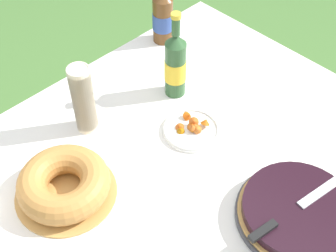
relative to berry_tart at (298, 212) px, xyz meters
name	(u,v)px	position (x,y,z in m)	size (l,w,h in m)	color
garden_table	(181,177)	(-0.09, 0.36, -0.10)	(1.43, 1.17, 0.74)	brown
tablecloth	(182,167)	(-0.09, 0.36, -0.04)	(1.44, 1.18, 0.10)	white
berry_tart	(298,212)	(0.00, 0.00, 0.00)	(0.35, 0.35, 0.06)	#38383D
serving_knife	(293,211)	(-0.03, 0.00, 0.04)	(0.37, 0.08, 0.01)	silver
bundt_cake	(64,184)	(-0.42, 0.53, 0.02)	(0.30, 0.30, 0.10)	tan
cup_stack	(83,100)	(-0.21, 0.70, 0.10)	(0.07, 0.07, 0.25)	beige
cider_bottle_green	(175,65)	(0.13, 0.61, 0.10)	(0.08, 0.08, 0.33)	#2D562D
cider_bottle_amber	(163,16)	(0.31, 0.87, 0.08)	(0.08, 0.08, 0.31)	brown
snack_plate_left	(191,129)	(0.03, 0.44, -0.02)	(0.19, 0.19, 0.06)	white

